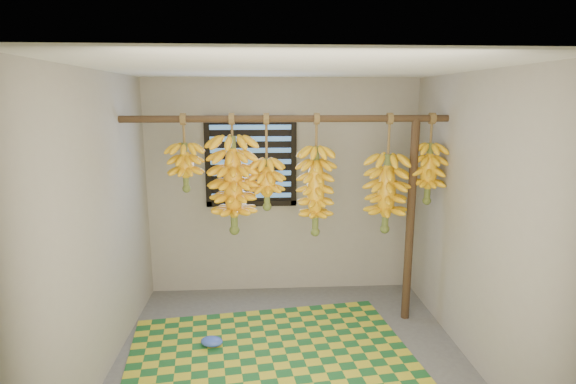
{
  "coord_description": "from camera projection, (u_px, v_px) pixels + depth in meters",
  "views": [
    {
      "loc": [
        -0.25,
        -3.42,
        2.18
      ],
      "look_at": [
        0.0,
        0.55,
        1.35
      ],
      "focal_mm": 28.0,
      "sensor_mm": 36.0,
      "label": 1
    }
  ],
  "objects": [
    {
      "name": "banana_bunch_f",
      "position": [
        428.0,
        173.0,
        4.27
      ],
      "size": [
        0.32,
        0.32,
        0.85
      ],
      "color": "brown",
      "rests_on": "hanging_pole"
    },
    {
      "name": "banana_bunch_e",
      "position": [
        386.0,
        193.0,
        4.28
      ],
      "size": [
        0.4,
        0.4,
        1.13
      ],
      "color": "brown",
      "rests_on": "hanging_pole"
    },
    {
      "name": "wall_right",
      "position": [
        477.0,
        221.0,
        3.65
      ],
      "size": [
        0.01,
        3.0,
        2.4
      ],
      "primitive_type": "cube",
      "color": "gray",
      "rests_on": "floor"
    },
    {
      "name": "window",
      "position": [
        251.0,
        162.0,
        4.92
      ],
      "size": [
        1.0,
        0.04,
        1.0
      ],
      "color": "black",
      "rests_on": "wall_back"
    },
    {
      "name": "plastic_bag",
      "position": [
        212.0,
        341.0,
        4.01
      ],
      "size": [
        0.23,
        0.18,
        0.08
      ],
      "primitive_type": "ellipsoid",
      "rotation": [
        0.0,
        0.0,
        -0.21
      ],
      "color": "blue",
      "rests_on": "woven_mat"
    },
    {
      "name": "banana_bunch_d",
      "position": [
        316.0,
        191.0,
        4.23
      ],
      "size": [
        0.33,
        0.33,
        1.15
      ],
      "color": "brown",
      "rests_on": "hanging_pole"
    },
    {
      "name": "banana_bunch_c",
      "position": [
        267.0,
        183.0,
        4.19
      ],
      "size": [
        0.31,
        0.31,
        0.89
      ],
      "color": "brown",
      "rests_on": "hanging_pole"
    },
    {
      "name": "ceiling",
      "position": [
        293.0,
        68.0,
        3.31
      ],
      "size": [
        3.0,
        3.0,
        0.01
      ],
      "primitive_type": "cube",
      "color": "silver",
      "rests_on": "wall_back"
    },
    {
      "name": "wall_back",
      "position": [
        283.0,
        188.0,
        5.03
      ],
      "size": [
        3.0,
        0.01,
        2.4
      ],
      "primitive_type": "cube",
      "color": "gray",
      "rests_on": "floor"
    },
    {
      "name": "woven_mat",
      "position": [
        273.0,
        363.0,
        3.76
      ],
      "size": [
        2.64,
        2.22,
        0.01
      ],
      "primitive_type": "cube",
      "rotation": [
        0.0,
        0.0,
        0.13
      ],
      "color": "#195525",
      "rests_on": "floor"
    },
    {
      "name": "hanging_pole",
      "position": [
        287.0,
        119.0,
        4.08
      ],
      "size": [
        3.0,
        0.06,
        0.06
      ],
      "primitive_type": "cylinder",
      "rotation": [
        0.0,
        1.57,
        0.0
      ],
      "color": "#412A18",
      "rests_on": "wall_left"
    },
    {
      "name": "wall_left",
      "position": [
        98.0,
        228.0,
        3.47
      ],
      "size": [
        0.01,
        3.0,
        2.4
      ],
      "primitive_type": "cube",
      "color": "gray",
      "rests_on": "floor"
    },
    {
      "name": "banana_bunch_a",
      "position": [
        186.0,
        167.0,
        4.11
      ],
      "size": [
        0.33,
        0.33,
        0.71
      ],
      "color": "brown",
      "rests_on": "hanging_pole"
    },
    {
      "name": "banana_bunch_b",
      "position": [
        233.0,
        185.0,
        4.17
      ],
      "size": [
        0.43,
        0.43,
        1.11
      ],
      "color": "brown",
      "rests_on": "hanging_pole"
    },
    {
      "name": "floor",
      "position": [
        292.0,
        361.0,
        3.81
      ],
      "size": [
        3.0,
        3.0,
        0.01
      ],
      "primitive_type": "cube",
      "color": "#525252",
      "rests_on": "ground"
    },
    {
      "name": "support_post",
      "position": [
        410.0,
        223.0,
        4.36
      ],
      "size": [
        0.08,
        0.08,
        2.0
      ],
      "primitive_type": "cylinder",
      "color": "#412A18",
      "rests_on": "floor"
    }
  ]
}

